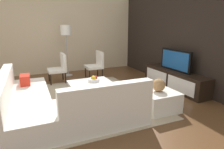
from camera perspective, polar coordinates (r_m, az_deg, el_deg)
The scene contains 15 objects.
ground_plane at distance 4.43m, azimuth -6.66°, elevation -7.98°, with size 14.00×14.00×0.00m, color brown.
feature_wall_back at distance 5.51m, azimuth 21.27°, elevation 10.56°, with size 6.40×0.12×2.80m, color black.
side_wall_left at distance 7.26m, azimuth -13.06°, elevation 11.86°, with size 0.12×5.20×2.80m, color beige.
area_rug at distance 4.51m, azimuth -7.04°, elevation -7.47°, with size 3.26×2.68×0.01m, color tan.
media_console at distance 5.49m, azimuth 17.92°, elevation -1.39°, with size 2.14×0.46×0.50m.
television at distance 5.37m, azimuth 18.36°, elevation 4.08°, with size 1.09×0.06×0.56m.
sectional_couch at distance 3.68m, azimuth -17.57°, elevation -8.65°, with size 2.51×2.38×0.82m.
coffee_table at distance 4.47m, azimuth -5.89°, elevation -4.96°, with size 1.05×0.98×0.38m.
accent_chair_near at distance 5.94m, azimuth -15.37°, elevation 2.37°, with size 0.57×0.50×0.87m.
floor_lamp at distance 6.57m, azimuth -13.60°, elevation 11.98°, with size 0.34×0.34×1.70m.
ottoman at distance 4.03m, azimuth 13.49°, elevation -7.56°, with size 0.70×0.70×0.40m, color white.
fruit_bowl at distance 4.59m, azimuth -5.43°, elevation -1.40°, with size 0.28×0.28×0.14m.
accent_chair_far at distance 6.23m, azimuth -4.68°, elevation 3.38°, with size 0.55×0.51×0.87m.
decorative_ball at distance 3.92m, azimuth 13.77°, elevation -3.07°, with size 0.26×0.26×0.26m, color #997247.
book_stack at distance 4.17m, azimuth -6.69°, elevation -3.50°, with size 0.19×0.15×0.05m.
Camera 1 is at (3.93, -1.16, 1.68)m, focal length 30.63 mm.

